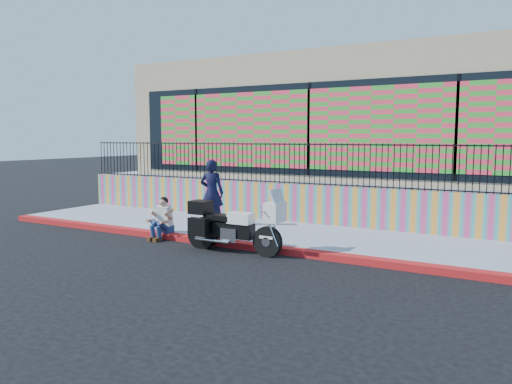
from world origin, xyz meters
The scene contains 10 objects.
ground centered at (0.00, 0.00, 0.00)m, with size 90.00×90.00×0.00m, color black.
red_curb centered at (0.00, 0.00, 0.07)m, with size 16.00×0.30×0.15m, color #AA0C24.
sidewalk centered at (0.00, 1.65, 0.07)m, with size 16.00×3.00×0.15m, color #949BB2.
mural_wall centered at (0.00, 3.25, 0.70)m, with size 16.00×0.20×1.10m, color #D83875.
metal_fence centered at (0.00, 3.25, 1.85)m, with size 15.80×0.04×1.20m, color black, non-canonical shape.
elevated_platform centered at (0.00, 8.35, 0.62)m, with size 16.00×10.00×1.25m, color #949BB2.
storefront_building centered at (0.00, 8.13, 3.25)m, with size 14.00×8.06×4.00m.
police_motorcycle centered at (0.12, -0.42, 0.63)m, with size 2.42×0.80×1.51m.
police_officer centered at (-1.77, 1.50, 1.08)m, with size 0.68×0.44×1.85m, color black.
seated_man centered at (-2.23, -0.13, 0.45)m, with size 0.54×0.71×1.06m.
Camera 1 is at (6.14, -9.88, 2.62)m, focal length 35.00 mm.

